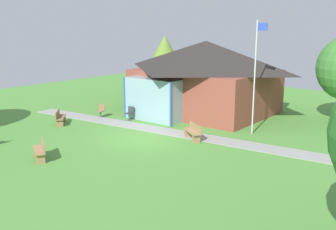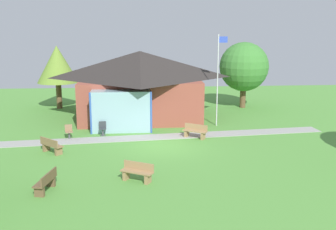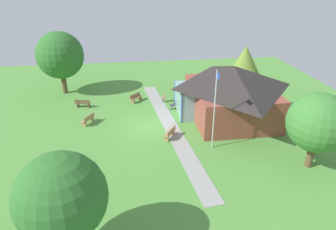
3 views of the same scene
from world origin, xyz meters
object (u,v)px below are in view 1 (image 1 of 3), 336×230
pavilion (204,76)px  flagpole (255,73)px  bench_mid_left (60,118)px  bench_rear_near_path (193,132)px  bench_front_center (40,151)px  patio_chair_porch_left (130,114)px  tree_behind_pavilion_left (165,53)px  patio_chair_west (101,111)px

pavilion → flagpole: (5.22, -2.88, 0.83)m
flagpole → bench_mid_left: (-10.07, -5.40, -2.97)m
pavilion → bench_mid_left: 9.83m
bench_mid_left → bench_rear_near_path: bearing=60.3°
bench_front_center → patio_chair_porch_left: (-2.14, 7.89, 0.01)m
bench_mid_left → tree_behind_pavilion_left: bearing=141.8°
pavilion → bench_front_center: (-0.23, -12.68, -2.14)m
bench_front_center → patio_chair_west: patio_chair_west is taller
pavilion → patio_chair_porch_left: size_ratio=10.98×
bench_mid_left → bench_rear_near_path: 8.50m
bench_mid_left → patio_chair_porch_left: bearing=98.5°
pavilion → bench_rear_near_path: pavilion is taller
flagpole → bench_rear_near_path: 4.63m
bench_rear_near_path → patio_chair_porch_left: bearing=21.7°
patio_chair_west → patio_chair_porch_left: (1.98, 0.66, 0.00)m
pavilion → bench_front_center: size_ratio=6.19×
flagpole → patio_chair_porch_left: bearing=-165.9°
patio_chair_west → patio_chair_porch_left: 2.09m
patio_chair_west → tree_behind_pavilion_left: (-2.18, 9.27, 3.17)m
patio_chair_west → patio_chair_porch_left: same height
bench_rear_near_path → patio_chair_porch_left: (-5.67, 1.09, 0.01)m
bench_front_center → tree_behind_pavilion_left: size_ratio=0.30×
patio_chair_west → patio_chair_porch_left: bearing=-176.9°
flagpole → tree_behind_pavilion_left: bearing=150.3°
patio_chair_porch_left → tree_behind_pavilion_left: tree_behind_pavilion_left is taller
tree_behind_pavilion_left → patio_chair_porch_left: bearing=-64.2°
flagpole → bench_front_center: 11.60m
pavilion → bench_front_center: 12.86m
bench_rear_near_path → patio_chair_west: patio_chair_west is taller
patio_chair_west → flagpole: bearing=179.8°
pavilion → flagpole: 6.02m
bench_front_center → tree_behind_pavilion_left: tree_behind_pavilion_left is taller
pavilion → bench_rear_near_path: bearing=-60.7°
pavilion → patio_chair_porch_left: 5.75m
flagpole → patio_chair_porch_left: size_ratio=7.15×
flagpole → bench_rear_near_path: flagpole is taller
bench_mid_left → flagpole: bearing=72.1°
bench_rear_near_path → bench_front_center: 7.66m
pavilion → tree_behind_pavilion_left: (-6.53, 3.82, 1.05)m
bench_front_center → bench_rear_near_path: bearing=-88.2°
tree_behind_pavilion_left → bench_rear_near_path: bearing=-44.6°
pavilion → bench_mid_left: (-4.85, -8.28, -2.14)m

